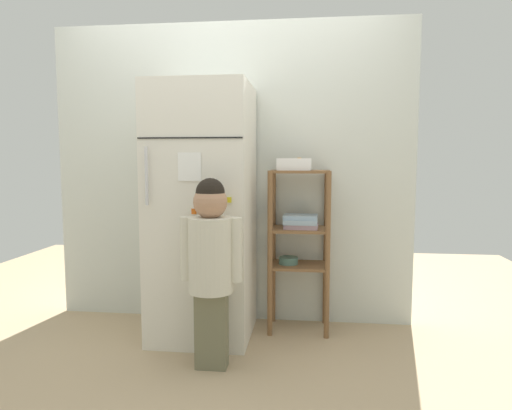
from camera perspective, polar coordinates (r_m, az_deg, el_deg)
ground_plane at (r=3.25m, az=-4.28°, el=-16.12°), size 6.00×6.00×0.00m
kitchen_wall_back at (r=3.38m, az=-3.23°, el=3.94°), size 2.68×0.03×2.21m
refrigerator at (r=3.09m, az=-6.74°, el=-0.92°), size 0.66×0.68×1.71m
child_standing at (r=2.61m, az=-5.72°, el=-6.22°), size 0.36×0.26×1.11m
pantry_shelf_unit at (r=3.18m, az=5.45°, el=-3.69°), size 0.42×0.32×1.14m
fruit_bin at (r=3.13m, az=5.14°, el=5.08°), size 0.23×0.17×0.09m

